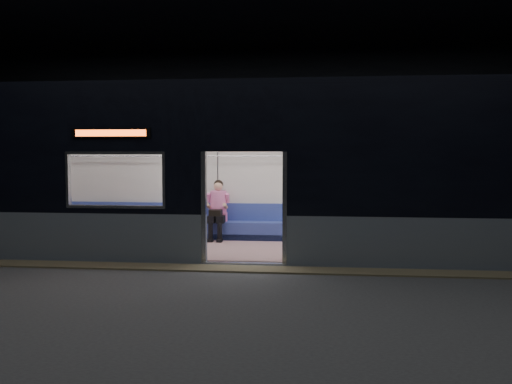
# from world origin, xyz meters

# --- Properties ---
(station_floor) EXTENTS (24.00, 14.00, 0.01)m
(station_floor) POSITION_xyz_m (0.00, 0.00, -0.01)
(station_floor) COLOR #47494C
(station_floor) RESTS_ON ground
(station_envelope) EXTENTS (24.00, 14.00, 5.00)m
(station_envelope) POSITION_xyz_m (0.00, 0.00, 3.66)
(station_envelope) COLOR black
(station_envelope) RESTS_ON station_floor
(tactile_strip) EXTENTS (22.80, 0.50, 0.03)m
(tactile_strip) POSITION_xyz_m (0.00, 0.55, 0.01)
(tactile_strip) COLOR #8C7F59
(tactile_strip) RESTS_ON station_floor
(metro_car) EXTENTS (18.00, 3.04, 3.35)m
(metro_car) POSITION_xyz_m (-0.00, 2.54, 1.85)
(metro_car) COLOR gray
(metro_car) RESTS_ON station_floor
(passenger) EXTENTS (0.41, 0.69, 1.37)m
(passenger) POSITION_xyz_m (-0.94, 3.55, 0.80)
(passenger) COLOR black
(passenger) RESTS_ON metro_car
(handbag) EXTENTS (0.35, 0.33, 0.14)m
(handbag) POSITION_xyz_m (-0.95, 3.32, 0.68)
(handbag) COLOR black
(handbag) RESTS_ON passenger
(transit_map) EXTENTS (0.91, 0.03, 0.59)m
(transit_map) POSITION_xyz_m (1.81, 3.85, 1.45)
(transit_map) COLOR white
(transit_map) RESTS_ON metro_car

